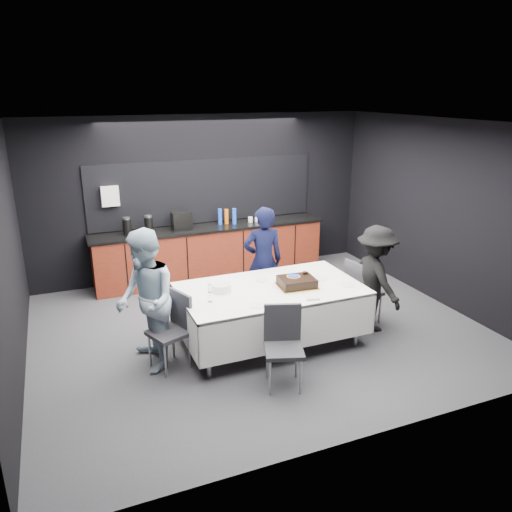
{
  "coord_description": "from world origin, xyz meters",
  "views": [
    {
      "loc": [
        -2.42,
        -5.81,
        3.2
      ],
      "look_at": [
        0.0,
        0.1,
        1.05
      ],
      "focal_mm": 35.0,
      "sensor_mm": 36.0,
      "label": 1
    }
  ],
  "objects_px": {
    "chair_left": "(174,325)",
    "chair_near": "(283,340)",
    "person_left": "(146,301)",
    "champagne_flute": "(210,290)",
    "cake_assembly": "(297,282)",
    "chair_right": "(360,287)",
    "plate_stack": "(221,288)",
    "person_center": "(263,261)",
    "party_table": "(271,297)",
    "person_right": "(375,279)"
  },
  "relations": [
    {
      "from": "plate_stack",
      "to": "person_center",
      "type": "height_order",
      "value": "person_center"
    },
    {
      "from": "chair_near",
      "to": "person_left",
      "type": "bearing_deg",
      "value": 145.28
    },
    {
      "from": "person_left",
      "to": "person_right",
      "type": "height_order",
      "value": "person_left"
    },
    {
      "from": "chair_right",
      "to": "chair_near",
      "type": "height_order",
      "value": "same"
    },
    {
      "from": "person_center",
      "to": "chair_left",
      "type": "bearing_deg",
      "value": 38.57
    },
    {
      "from": "champagne_flute",
      "to": "chair_left",
      "type": "relative_size",
      "value": 0.24
    },
    {
      "from": "chair_right",
      "to": "person_left",
      "type": "relative_size",
      "value": 0.54
    },
    {
      "from": "champagne_flute",
      "to": "chair_right",
      "type": "distance_m",
      "value": 2.32
    },
    {
      "from": "chair_right",
      "to": "person_right",
      "type": "relative_size",
      "value": 0.62
    },
    {
      "from": "cake_assembly",
      "to": "person_left",
      "type": "distance_m",
      "value": 1.92
    },
    {
      "from": "party_table",
      "to": "person_right",
      "type": "height_order",
      "value": "person_right"
    },
    {
      "from": "party_table",
      "to": "person_left",
      "type": "bearing_deg",
      "value": 179.89
    },
    {
      "from": "chair_near",
      "to": "person_right",
      "type": "height_order",
      "value": "person_right"
    },
    {
      "from": "party_table",
      "to": "person_left",
      "type": "height_order",
      "value": "person_left"
    },
    {
      "from": "plate_stack",
      "to": "chair_right",
      "type": "bearing_deg",
      "value": -1.26
    },
    {
      "from": "party_table",
      "to": "plate_stack",
      "type": "height_order",
      "value": "plate_stack"
    },
    {
      "from": "person_left",
      "to": "chair_near",
      "type": "bearing_deg",
      "value": 52.75
    },
    {
      "from": "chair_near",
      "to": "chair_left",
      "type": "bearing_deg",
      "value": 141.19
    },
    {
      "from": "cake_assembly",
      "to": "chair_left",
      "type": "relative_size",
      "value": 0.55
    },
    {
      "from": "person_left",
      "to": "chair_left",
      "type": "bearing_deg",
      "value": 70.97
    },
    {
      "from": "plate_stack",
      "to": "person_right",
      "type": "distance_m",
      "value": 2.13
    },
    {
      "from": "chair_left",
      "to": "champagne_flute",
      "type": "bearing_deg",
      "value": -7.26
    },
    {
      "from": "party_table",
      "to": "chair_near",
      "type": "distance_m",
      "value": 0.96
    },
    {
      "from": "chair_right",
      "to": "person_right",
      "type": "distance_m",
      "value": 0.33
    },
    {
      "from": "party_table",
      "to": "chair_left",
      "type": "bearing_deg",
      "value": -176.31
    },
    {
      "from": "chair_near",
      "to": "person_left",
      "type": "height_order",
      "value": "person_left"
    },
    {
      "from": "chair_right",
      "to": "chair_left",
      "type": "bearing_deg",
      "value": -176.72
    },
    {
      "from": "person_center",
      "to": "person_left",
      "type": "relative_size",
      "value": 0.95
    },
    {
      "from": "champagne_flute",
      "to": "person_left",
      "type": "height_order",
      "value": "person_left"
    },
    {
      "from": "champagne_flute",
      "to": "person_center",
      "type": "bearing_deg",
      "value": 42.49
    },
    {
      "from": "party_table",
      "to": "cake_assembly",
      "type": "xyz_separation_m",
      "value": [
        0.32,
        -0.09,
        0.2
      ]
    },
    {
      "from": "person_left",
      "to": "chair_right",
      "type": "bearing_deg",
      "value": 88.78
    },
    {
      "from": "plate_stack",
      "to": "person_center",
      "type": "xyz_separation_m",
      "value": [
        0.9,
        0.78,
        -0.02
      ]
    },
    {
      "from": "person_right",
      "to": "chair_right",
      "type": "bearing_deg",
      "value": 13.29
    },
    {
      "from": "party_table",
      "to": "chair_left",
      "type": "xyz_separation_m",
      "value": [
        -1.3,
        -0.08,
        -0.11
      ]
    },
    {
      "from": "party_table",
      "to": "cake_assembly",
      "type": "relative_size",
      "value": 4.54
    },
    {
      "from": "party_table",
      "to": "chair_right",
      "type": "xyz_separation_m",
      "value": [
        1.41,
        0.07,
        -0.11
      ]
    },
    {
      "from": "party_table",
      "to": "person_left",
      "type": "distance_m",
      "value": 1.6
    },
    {
      "from": "person_center",
      "to": "party_table",
      "type": "bearing_deg",
      "value": 79.65
    },
    {
      "from": "chair_near",
      "to": "person_right",
      "type": "distance_m",
      "value": 1.9
    },
    {
      "from": "cake_assembly",
      "to": "person_right",
      "type": "distance_m",
      "value": 1.16
    },
    {
      "from": "person_left",
      "to": "cake_assembly",
      "type": "bearing_deg",
      "value": 84.62
    },
    {
      "from": "chair_left",
      "to": "chair_near",
      "type": "xyz_separation_m",
      "value": [
        1.04,
        -0.84,
        0.0
      ]
    },
    {
      "from": "chair_left",
      "to": "chair_right",
      "type": "relative_size",
      "value": 1.0
    },
    {
      "from": "cake_assembly",
      "to": "champagne_flute",
      "type": "bearing_deg",
      "value": -177.7
    },
    {
      "from": "cake_assembly",
      "to": "person_center",
      "type": "height_order",
      "value": "person_center"
    },
    {
      "from": "person_left",
      "to": "party_table",
      "type": "bearing_deg",
      "value": 87.36
    },
    {
      "from": "champagne_flute",
      "to": "cake_assembly",
      "type": "bearing_deg",
      "value": 2.3
    },
    {
      "from": "cake_assembly",
      "to": "person_right",
      "type": "bearing_deg",
      "value": -3.95
    },
    {
      "from": "cake_assembly",
      "to": "chair_right",
      "type": "distance_m",
      "value": 1.14
    }
  ]
}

